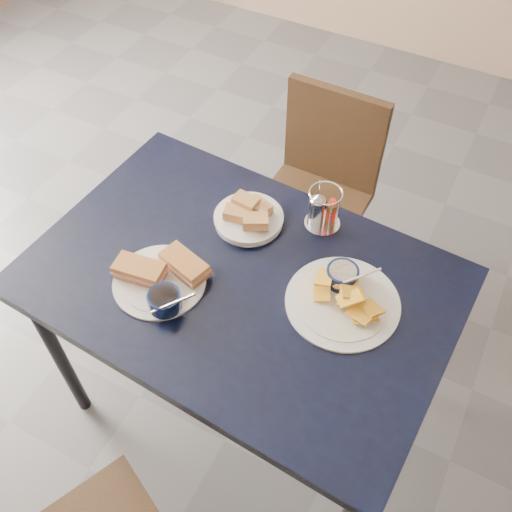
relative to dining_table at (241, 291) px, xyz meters
The scene contains 7 objects.
ground 0.69m from the dining_table, 78.47° to the left, with size 6.00×6.00×0.00m, color #4B4B50.
dining_table is the anchor object (origin of this frame).
chair_far 0.78m from the dining_table, 94.14° to the left, with size 0.40×0.38×0.84m.
sandwich_plate 0.24m from the dining_table, 146.49° to the right, with size 0.30×0.26×0.12m.
plantain_plate 0.30m from the dining_table, 13.72° to the left, with size 0.32×0.32×0.12m.
bread_basket 0.23m from the dining_table, 111.55° to the left, with size 0.21×0.21×0.07m.
condiment_caddy 0.35m from the dining_table, 68.47° to the left, with size 0.11×0.11×0.14m.
Camera 1 is at (0.47, -0.96, 2.04)m, focal length 40.00 mm.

